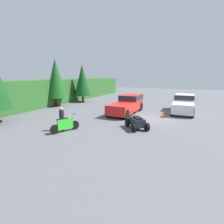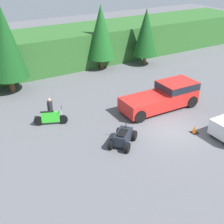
{
  "view_description": "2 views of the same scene",
  "coord_description": "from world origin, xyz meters",
  "px_view_note": "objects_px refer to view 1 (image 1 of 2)",
  "views": [
    {
      "loc": [
        -15.74,
        -3.16,
        3.91
      ],
      "look_at": [
        -2.83,
        2.7,
        0.95
      ],
      "focal_mm": 28.0,
      "sensor_mm": 36.0,
      "label": 1
    },
    {
      "loc": [
        -12.0,
        -12.69,
        10.2
      ],
      "look_at": [
        -2.83,
        2.7,
        0.95
      ],
      "focal_mm": 50.0,
      "sensor_mm": 36.0,
      "label": 2
    }
  ],
  "objects_px": {
    "quad_atv": "(137,123)",
    "pickup_truck_second": "(184,103)",
    "rider_person": "(62,118)",
    "dirt_bike": "(65,125)",
    "traffic_cone": "(163,115)",
    "pickup_truck_red": "(128,104)"
  },
  "relations": [
    {
      "from": "quad_atv",
      "to": "rider_person",
      "type": "distance_m",
      "value": 5.51
    },
    {
      "from": "dirt_bike",
      "to": "rider_person",
      "type": "xyz_separation_m",
      "value": [
        0.17,
        0.42,
        0.43
      ]
    },
    {
      "from": "pickup_truck_red",
      "to": "rider_person",
      "type": "relative_size",
      "value": 3.39
    },
    {
      "from": "dirt_bike",
      "to": "quad_atv",
      "type": "relative_size",
      "value": 0.9
    },
    {
      "from": "pickup_truck_red",
      "to": "quad_atv",
      "type": "relative_size",
      "value": 2.5
    },
    {
      "from": "pickup_truck_second",
      "to": "traffic_cone",
      "type": "bearing_deg",
      "value": 154.81
    },
    {
      "from": "dirt_bike",
      "to": "quad_atv",
      "type": "distance_m",
      "value": 5.22
    },
    {
      "from": "pickup_truck_second",
      "to": "pickup_truck_red",
      "type": "bearing_deg",
      "value": 118.06
    },
    {
      "from": "dirt_bike",
      "to": "traffic_cone",
      "type": "bearing_deg",
      "value": -14.55
    },
    {
      "from": "dirt_bike",
      "to": "quad_atv",
      "type": "height_order",
      "value": "dirt_bike"
    },
    {
      "from": "pickup_truck_red",
      "to": "pickup_truck_second",
      "type": "relative_size",
      "value": 1.07
    },
    {
      "from": "quad_atv",
      "to": "traffic_cone",
      "type": "distance_m",
      "value": 4.74
    },
    {
      "from": "quad_atv",
      "to": "pickup_truck_second",
      "type": "bearing_deg",
      "value": -58.55
    },
    {
      "from": "pickup_truck_red",
      "to": "pickup_truck_second",
      "type": "height_order",
      "value": "same"
    },
    {
      "from": "quad_atv",
      "to": "traffic_cone",
      "type": "xyz_separation_m",
      "value": [
        4.58,
        -1.22,
        -0.21
      ]
    },
    {
      "from": "rider_person",
      "to": "traffic_cone",
      "type": "distance_m",
      "value": 9.43
    },
    {
      "from": "quad_atv",
      "to": "traffic_cone",
      "type": "height_order",
      "value": "quad_atv"
    },
    {
      "from": "pickup_truck_second",
      "to": "traffic_cone",
      "type": "xyz_separation_m",
      "value": [
        -3.59,
        1.67,
        -0.72
      ]
    },
    {
      "from": "pickup_truck_second",
      "to": "rider_person",
      "type": "bearing_deg",
      "value": 144.29
    },
    {
      "from": "traffic_cone",
      "to": "rider_person",
      "type": "bearing_deg",
      "value": 140.1
    },
    {
      "from": "quad_atv",
      "to": "pickup_truck_red",
      "type": "bearing_deg",
      "value": -12.98
    },
    {
      "from": "pickup_truck_second",
      "to": "rider_person",
      "type": "distance_m",
      "value": 13.28
    }
  ]
}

